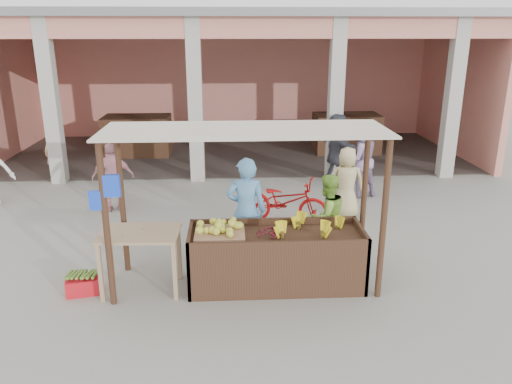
{
  "coord_description": "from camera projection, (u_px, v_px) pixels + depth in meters",
  "views": [
    {
      "loc": [
        -0.17,
        -6.8,
        3.7
      ],
      "look_at": [
        0.26,
        1.2,
        1.09
      ],
      "focal_mm": 35.0,
      "sensor_mm": 36.0,
      "label": 1
    }
  ],
  "objects": [
    {
      "name": "shopper_f",
      "position": [
        360.0,
        156.0,
        11.38
      ],
      "size": [
        1.04,
        0.76,
        1.93
      ],
      "primitive_type": "imported",
      "rotation": [
        0.0,
        0.0,
        3.39
      ],
      "color": "#967EA8",
      "rests_on": "ground"
    },
    {
      "name": "shopper_b",
      "position": [
        113.0,
        175.0,
        10.49
      ],
      "size": [
        1.01,
        0.67,
        1.58
      ],
      "primitive_type": "imported",
      "rotation": [
        0.0,
        0.0,
        3.34
      ],
      "color": "#CF8996",
      "rests_on": "ground"
    },
    {
      "name": "shopper_d",
      "position": [
        337.0,
        146.0,
        12.5
      ],
      "size": [
        1.23,
        1.84,
        1.84
      ],
      "primitive_type": "imported",
      "rotation": [
        0.0,
        0.0,
        1.92
      ],
      "color": "#43444F",
      "rests_on": "ground"
    },
    {
      "name": "banana_heap",
      "position": [
        308.0,
        228.0,
        7.44
      ],
      "size": [
        0.99,
        0.54,
        0.18
      ],
      "primitive_type": null,
      "color": "yellow",
      "rests_on": "fruit_stall"
    },
    {
      "name": "vendor_blue",
      "position": [
        246.0,
        207.0,
        8.09
      ],
      "size": [
        0.74,
        0.56,
        1.91
      ],
      "primitive_type": "imported",
      "rotation": [
        0.0,
        0.0,
        3.09
      ],
      "color": "#60A1D7",
      "rests_on": "ground"
    },
    {
      "name": "produce_sacks",
      "position": [
        354.0,
        174.0,
        12.5
      ],
      "size": [
        0.71,
        0.44,
        0.54
      ],
      "color": "maroon",
      "rests_on": "ground"
    },
    {
      "name": "fruit_stall",
      "position": [
        276.0,
        260.0,
        7.51
      ],
      "size": [
        2.6,
        0.95,
        0.8
      ],
      "primitive_type": "cube",
      "color": "#482B1C",
      "rests_on": "ground"
    },
    {
      "name": "shopper_e",
      "position": [
        53.0,
        150.0,
        12.6
      ],
      "size": [
        0.75,
        0.72,
        1.61
      ],
      "primitive_type": "imported",
      "rotation": [
        0.0,
        0.0,
        -0.62
      ],
      "color": "#F6BC89",
      "rests_on": "ground"
    },
    {
      "name": "plantain_bundle",
      "position": [
        82.0,
        275.0,
        7.3
      ],
      "size": [
        0.37,
        0.26,
        0.07
      ],
      "primitive_type": null,
      "color": "olive",
      "rests_on": "red_crate"
    },
    {
      "name": "ground",
      "position": [
        243.0,
        284.0,
        7.61
      ],
      "size": [
        60.0,
        60.0,
        0.0
      ],
      "primitive_type": "plane",
      "color": "gray",
      "rests_on": "ground"
    },
    {
      "name": "red_crate",
      "position": [
        83.0,
        285.0,
        7.35
      ],
      "size": [
        0.53,
        0.43,
        0.25
      ],
      "primitive_type": "cube",
      "rotation": [
        0.0,
        0.0,
        0.21
      ],
      "color": "red",
      "rests_on": "ground"
    },
    {
      "name": "papaya_pile",
      "position": [
        139.0,
        226.0,
        7.16
      ],
      "size": [
        0.62,
        0.35,
        0.18
      ],
      "primitive_type": null,
      "color": "#51882C",
      "rests_on": "side_table"
    },
    {
      "name": "stall_awning",
      "position": [
        241.0,
        158.0,
        7.05
      ],
      "size": [
        4.09,
        1.35,
        2.39
      ],
      "color": "#482B1C",
      "rests_on": "ground"
    },
    {
      "name": "shopper_c",
      "position": [
        347.0,
        179.0,
        10.15
      ],
      "size": [
        0.84,
        0.61,
        1.62
      ],
      "primitive_type": "imported",
      "rotation": [
        0.0,
        0.0,
        3.01
      ],
      "color": "tan",
      "rests_on": "ground"
    },
    {
      "name": "market_building",
      "position": [
        236.0,
        64.0,
        15.25
      ],
      "size": [
        14.4,
        6.4,
        4.2
      ],
      "color": "tan",
      "rests_on": "ground"
    },
    {
      "name": "motorcycle",
      "position": [
        285.0,
        200.0,
        9.85
      ],
      "size": [
        1.33,
        2.0,
        0.99
      ],
      "primitive_type": "imported",
      "rotation": [
        0.0,
        0.0,
        1.17
      ],
      "color": "#A10D0C",
      "rests_on": "ground"
    },
    {
      "name": "vendor_green",
      "position": [
        327.0,
        215.0,
        8.28
      ],
      "size": [
        0.86,
        0.73,
        1.55
      ],
      "primitive_type": "imported",
      "rotation": [
        0.0,
        0.0,
        3.63
      ],
      "color": "#91CA44",
      "rests_on": "ground"
    },
    {
      "name": "side_table",
      "position": [
        140.0,
        241.0,
        7.24
      ],
      "size": [
        1.17,
        0.81,
        0.92
      ],
      "rotation": [
        0.0,
        0.0,
        -0.05
      ],
      "color": "tan",
      "rests_on": "ground"
    },
    {
      "name": "berry_heap",
      "position": [
        270.0,
        231.0,
        7.37
      ],
      "size": [
        0.45,
        0.37,
        0.14
      ],
      "primitive_type": "ellipsoid",
      "color": "maroon",
      "rests_on": "fruit_stall"
    },
    {
      "name": "melon_tray",
      "position": [
        220.0,
        230.0,
        7.35
      ],
      "size": [
        0.73,
        0.64,
        0.2
      ],
      "color": "#A57755",
      "rests_on": "fruit_stall"
    }
  ]
}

